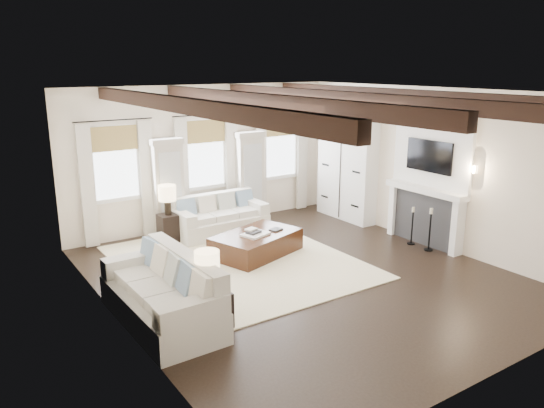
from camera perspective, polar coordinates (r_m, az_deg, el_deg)
ground at (r=9.49m, az=3.37°, el=-7.71°), size 7.50×7.50×0.00m
room_shell at (r=10.09m, az=3.86°, el=4.84°), size 6.54×7.54×3.22m
area_rug at (r=10.11m, az=-3.77°, el=-6.21°), size 3.96×4.57×0.02m
sofa_back at (r=11.71m, az=-5.67°, el=-1.54°), size 2.02×0.91×0.86m
sofa_left at (r=7.93m, az=-11.36°, el=-9.58°), size 1.09×2.33×0.99m
ottoman at (r=10.41m, az=-1.72°, el=-4.32°), size 1.92×1.51×0.44m
tray at (r=10.21m, az=-1.78°, el=-3.27°), size 0.59×0.51×0.04m
book_lower at (r=10.22m, az=-2.00°, el=-3.03°), size 0.31×0.27×0.04m
book_upper at (r=10.27m, az=-2.28°, el=-2.73°), size 0.26×0.23×0.03m
book_loose at (r=10.51m, az=0.42°, el=-2.76°), size 0.28×0.24×0.03m
side_table_front at (r=7.72m, az=-6.84°, el=-11.17°), size 0.54×0.54×0.54m
lamp_front at (r=7.44m, az=-7.00°, el=-6.46°), size 0.35×0.35×0.61m
side_table_back at (r=11.30m, az=-11.03°, el=-2.59°), size 0.40×0.40×0.60m
lamp_back at (r=11.11m, az=-11.21°, el=0.98°), size 0.36×0.36×0.62m
candlestick_near at (r=11.06m, az=16.59°, el=-3.01°), size 0.18×0.18×0.88m
candlestick_far at (r=11.35m, az=14.82°, el=-2.60°), size 0.16×0.16×0.80m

